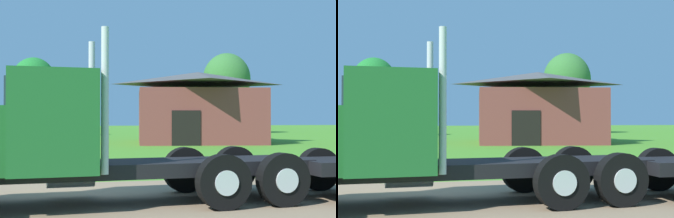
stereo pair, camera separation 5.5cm
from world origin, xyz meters
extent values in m
plane|color=#4A8E28|center=(0.00, 0.00, 0.00)|extent=(200.00, 200.00, 0.00)
cube|color=#907759|center=(0.00, 0.00, 0.00)|extent=(120.00, 5.73, 0.01)
cube|color=black|center=(1.19, -0.60, 0.71)|extent=(8.09, 2.18, 0.28)
cube|color=#23662D|center=(-0.17, -0.71, 1.65)|extent=(1.75, 2.40, 1.88)
cube|color=#2D3D4C|center=(-0.97, -0.78, 2.03)|extent=(0.20, 1.90, 0.83)
cylinder|color=silver|center=(0.81, -1.53, 2.04)|extent=(0.14, 0.14, 2.66)
cylinder|color=silver|center=(0.66, 0.27, 2.04)|extent=(0.14, 0.14, 2.66)
cylinder|color=silver|center=(0.22, 0.32, 0.50)|extent=(1.04, 0.60, 0.52)
cylinder|color=black|center=(4.27, -1.48, 0.52)|extent=(1.07, 0.39, 1.04)
cylinder|color=silver|center=(4.28, -1.64, 0.52)|extent=(0.47, 0.08, 0.47)
cylinder|color=black|center=(4.08, 0.79, 0.52)|extent=(1.07, 0.39, 1.04)
cylinder|color=silver|center=(4.06, 0.95, 0.52)|extent=(0.47, 0.08, 0.47)
cylinder|color=black|center=(3.02, -1.59, 0.52)|extent=(1.07, 0.39, 1.04)
cylinder|color=silver|center=(3.03, -1.75, 0.52)|extent=(0.47, 0.08, 0.47)
cylinder|color=black|center=(2.83, 0.68, 0.52)|extent=(1.07, 0.39, 1.04)
cylinder|color=silver|center=(2.82, 0.84, 0.52)|extent=(0.47, 0.08, 0.47)
cylinder|color=black|center=(6.02, 0.33, 0.50)|extent=(1.02, 0.32, 1.01)
cylinder|color=silver|center=(6.01, 0.49, 0.50)|extent=(0.46, 0.05, 0.45)
cube|color=brown|center=(9.11, 22.63, 1.82)|extent=(9.22, 8.77, 3.65)
pyramid|color=#4E4E4E|center=(9.11, 22.63, 4.52)|extent=(9.68, 9.21, 0.87)
cube|color=black|center=(7.35, 18.95, 1.10)|extent=(1.79, 0.31, 2.20)
cylinder|color=#513823|center=(-3.04, 37.37, 1.78)|extent=(0.44, 0.44, 3.57)
ellipsoid|color=#207A2E|center=(-3.04, 37.37, 5.22)|extent=(4.12, 4.12, 4.53)
cylinder|color=#513823|center=(17.73, 42.02, 1.99)|extent=(0.44, 0.44, 3.97)
ellipsoid|color=#377432|center=(17.73, 42.02, 6.12)|extent=(5.35, 5.35, 5.89)
camera|label=1|loc=(0.16, -10.31, 1.72)|focal=51.96mm
camera|label=2|loc=(0.21, -10.32, 1.72)|focal=51.96mm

